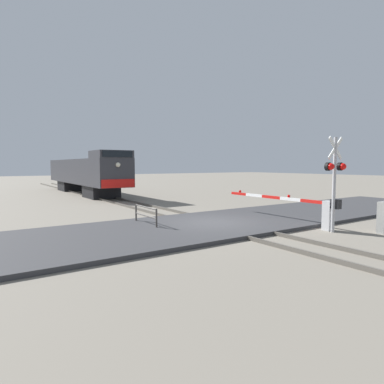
# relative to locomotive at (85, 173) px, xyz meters

# --- Properties ---
(ground_plane) EXTENTS (160.00, 160.00, 0.00)m
(ground_plane) POSITION_rel_locomotive_xyz_m (0.00, -20.19, -2.03)
(ground_plane) COLOR gray
(rail_track_left) EXTENTS (0.08, 80.00, 0.15)m
(rail_track_left) POSITION_rel_locomotive_xyz_m (-0.72, -20.19, -1.96)
(rail_track_left) COLOR #59544C
(rail_track_left) RESTS_ON ground_plane
(rail_track_right) EXTENTS (0.08, 80.00, 0.15)m
(rail_track_right) POSITION_rel_locomotive_xyz_m (0.72, -20.19, -1.96)
(rail_track_right) COLOR #59544C
(rail_track_right) RESTS_ON ground_plane
(road_surface) EXTENTS (36.00, 6.10, 0.16)m
(road_surface) POSITION_rel_locomotive_xyz_m (0.00, -20.19, -1.95)
(road_surface) COLOR #38383A
(road_surface) RESTS_ON ground_plane
(locomotive) EXTENTS (2.76, 17.69, 3.91)m
(locomotive) POSITION_rel_locomotive_xyz_m (0.00, 0.00, 0.00)
(locomotive) COLOR black
(locomotive) RESTS_ON ground_plane
(crossing_signal) EXTENTS (1.18, 0.33, 3.96)m
(crossing_signal) POSITION_rel_locomotive_xyz_m (3.19, -24.20, 0.42)
(crossing_signal) COLOR #ADADB2
(crossing_signal) RESTS_ON ground_plane
(crossing_gate) EXTENTS (0.36, 6.74, 1.38)m
(crossing_gate) POSITION_rel_locomotive_xyz_m (3.34, -22.91, -1.16)
(crossing_gate) COLOR silver
(crossing_gate) RESTS_ON ground_plane
(utility_cabinet) EXTENTS (0.51, 0.32, 1.30)m
(utility_cabinet) POSITION_rel_locomotive_xyz_m (4.70, -25.48, -1.38)
(utility_cabinet) COLOR #999993
(utility_cabinet) RESTS_ON ground_plane
(guard_railing) EXTENTS (0.08, 2.14, 0.95)m
(guard_railing) POSITION_rel_locomotive_xyz_m (-2.78, -18.81, -1.43)
(guard_railing) COLOR #4C4742
(guard_railing) RESTS_ON ground_plane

